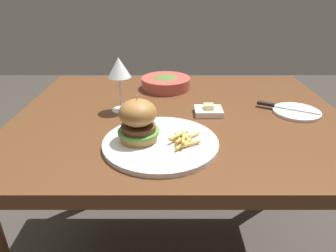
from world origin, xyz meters
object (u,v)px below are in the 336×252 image
(butter_dish, at_px, (209,111))
(wine_glass, at_px, (119,70))
(bread_plate, at_px, (297,112))
(soup_bowl, at_px, (166,82))
(main_plate, at_px, (161,143))
(table_knife, at_px, (282,107))
(burger_sandwich, at_px, (138,120))

(butter_dish, bearing_deg, wine_glass, 173.87)
(bread_plate, bearing_deg, soup_bowl, 149.50)
(main_plate, distance_m, table_knife, 0.48)
(bread_plate, relative_size, soup_bowl, 0.78)
(main_plate, xyz_separation_m, bread_plate, (0.46, 0.22, -0.00))
(burger_sandwich, bearing_deg, wine_glass, 108.82)
(table_knife, height_order, butter_dish, butter_dish)
(main_plate, height_order, table_knife, table_knife)
(main_plate, distance_m, burger_sandwich, 0.09)
(main_plate, distance_m, wine_glass, 0.32)
(table_knife, bearing_deg, butter_dish, -173.27)
(butter_dish, bearing_deg, bread_plate, 1.30)
(burger_sandwich, distance_m, wine_glass, 0.26)
(bread_plate, height_order, soup_bowl, soup_bowl)
(burger_sandwich, xyz_separation_m, wine_glass, (-0.08, 0.24, 0.07))
(bread_plate, bearing_deg, butter_dish, -178.70)
(wine_glass, distance_m, butter_dish, 0.33)
(main_plate, height_order, wine_glass, wine_glass)
(main_plate, distance_m, butter_dish, 0.27)
(table_knife, bearing_deg, burger_sandwich, -153.62)
(bread_plate, bearing_deg, wine_glass, 177.60)
(soup_bowl, bearing_deg, bread_plate, -30.50)
(main_plate, height_order, butter_dish, butter_dish)
(wine_glass, relative_size, butter_dish, 2.02)
(table_knife, bearing_deg, bread_plate, -28.30)
(butter_dish, relative_size, soup_bowl, 0.46)
(burger_sandwich, height_order, butter_dish, burger_sandwich)
(bread_plate, distance_m, soup_bowl, 0.52)
(burger_sandwich, xyz_separation_m, table_knife, (0.48, 0.24, -0.06))
(wine_glass, relative_size, bread_plate, 1.19)
(wine_glass, height_order, table_knife, wine_glass)
(wine_glass, distance_m, bread_plate, 0.62)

